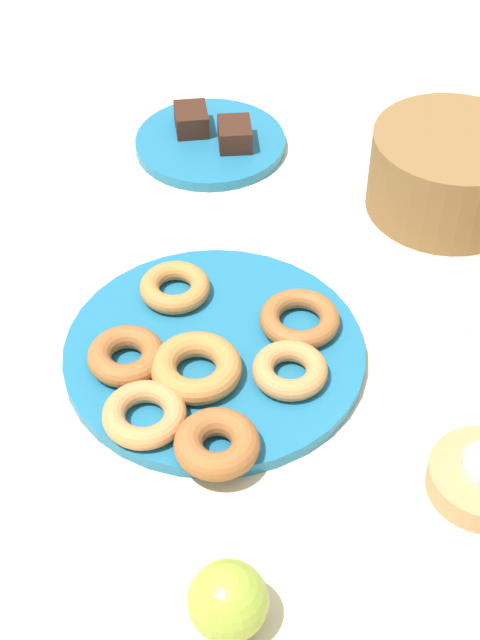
{
  "coord_description": "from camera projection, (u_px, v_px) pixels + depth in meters",
  "views": [
    {
      "loc": [
        0.67,
        -0.25,
        0.76
      ],
      "look_at": [
        0.0,
        0.03,
        0.04
      ],
      "focal_mm": 53.83,
      "sensor_mm": 36.0,
      "label": 1
    }
  ],
  "objects": [
    {
      "name": "donut_5",
      "position": [
        144.0,
        415.0,
        0.95
      ],
      "size": [
        0.12,
        0.12,
        0.02
      ],
      "primitive_type": "torus",
      "rotation": [
        0.0,
        0.0,
        5.24
      ],
      "color": "#C6844C",
      "rests_on": "donut_plate"
    },
    {
      "name": "brownie_near",
      "position": [
        191.0,
        120.0,
        1.32
      ],
      "size": [
        0.07,
        0.06,
        0.03
      ],
      "primitive_type": "cube",
      "rotation": [
        0.0,
        0.0,
        -0.26
      ],
      "color": "#381E14",
      "rests_on": "cake_plate"
    },
    {
      "name": "ground_plane",
      "position": [
        215.0,
        357.0,
        1.04
      ],
      "size": [
        2.4,
        2.4,
        0.0
      ],
      "primitive_type": "plane",
      "color": "beige"
    },
    {
      "name": "donut_2",
      "position": [
        290.0,
        370.0,
        0.99
      ],
      "size": [
        0.11,
        0.11,
        0.02
      ],
      "primitive_type": "torus",
      "rotation": [
        0.0,
        0.0,
        0.82
      ],
      "color": "#C6844C",
      "rests_on": "donut_plate"
    },
    {
      "name": "apple",
      "position": [
        228.0,
        601.0,
        0.79
      ],
      "size": [
        0.07,
        0.07,
        0.07
      ],
      "primitive_type": "sphere",
      "color": "#93AD38",
      "rests_on": "ground_plane"
    },
    {
      "name": "cake_plate",
      "position": [
        210.0,
        143.0,
        1.32
      ],
      "size": [
        0.21,
        0.21,
        0.01
      ],
      "primitive_type": "cylinder",
      "color": "#1E6B93",
      "rests_on": "ground_plane"
    },
    {
      "name": "donut_6",
      "position": [
        300.0,
        319.0,
        1.04
      ],
      "size": [
        0.12,
        0.12,
        0.02
      ],
      "primitive_type": "torus",
      "rotation": [
        0.0,
        0.0,
        2.33
      ],
      "color": "#995B2D",
      "rests_on": "donut_plate"
    },
    {
      "name": "donut_3",
      "position": [
        217.0,
        444.0,
        0.92
      ],
      "size": [
        0.11,
        0.11,
        0.03
      ],
      "primitive_type": "torus",
      "rotation": [
        0.0,
        0.0,
        1.22
      ],
      "color": "#995B2D",
      "rests_on": "donut_plate"
    },
    {
      "name": "basket",
      "position": [
        450.0,
        172.0,
        1.19
      ],
      "size": [
        0.27,
        0.27,
        0.1
      ],
      "primitive_type": "cylinder",
      "rotation": [
        0.0,
        0.0,
        1.11
      ],
      "color": "brown",
      "rests_on": "ground_plane"
    },
    {
      "name": "donut_4",
      "position": [
        126.0,
        356.0,
        1.0
      ],
      "size": [
        0.1,
        0.1,
        0.03
      ],
      "primitive_type": "torus",
      "rotation": [
        0.0,
        0.0,
        0.24
      ],
      "color": "#995B2D",
      "rests_on": "donut_plate"
    },
    {
      "name": "brownie_far",
      "position": [
        235.0,
        134.0,
        1.29
      ],
      "size": [
        0.07,
        0.06,
        0.03
      ],
      "primitive_type": "cube",
      "rotation": [
        0.0,
        0.0,
        -0.32
      ],
      "color": "#381E14",
      "rests_on": "cake_plate"
    },
    {
      "name": "donut_0",
      "position": [
        175.0,
        287.0,
        1.08
      ],
      "size": [
        0.09,
        0.09,
        0.02
      ],
      "primitive_type": "torus",
      "rotation": [
        0.0,
        0.0,
        0.2
      ],
      "color": "#BC7A3D",
      "rests_on": "donut_plate"
    },
    {
      "name": "donut_1",
      "position": [
        196.0,
        368.0,
        0.99
      ],
      "size": [
        0.11,
        0.11,
        0.03
      ],
      "primitive_type": "torus",
      "rotation": [
        0.0,
        0.0,
        3.32
      ],
      "color": "#BC7A3D",
      "rests_on": "donut_plate"
    },
    {
      "name": "donut_plate",
      "position": [
        214.0,
        352.0,
        1.03
      ],
      "size": [
        0.32,
        0.32,
        0.01
      ],
      "primitive_type": "cylinder",
      "color": "#1E6B93",
      "rests_on": "ground_plane"
    }
  ]
}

